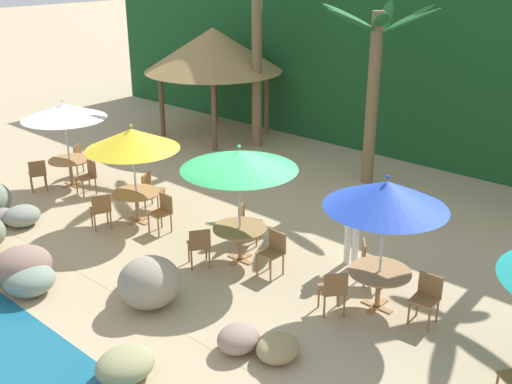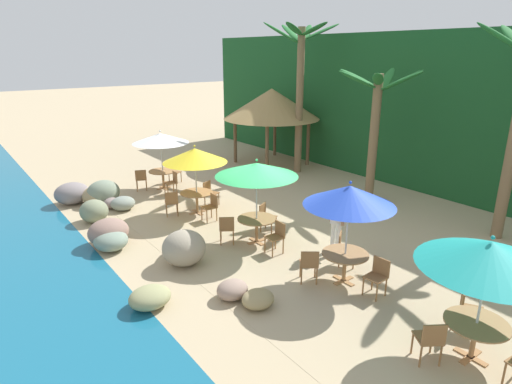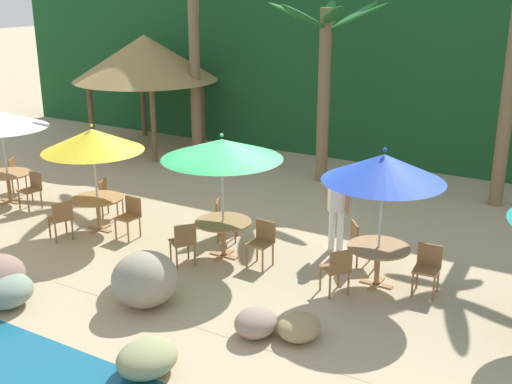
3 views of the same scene
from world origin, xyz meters
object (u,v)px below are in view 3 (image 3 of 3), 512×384
(umbrella_yellow, at_px, (92,140))
(palm_tree_second, at_px, (326,60))
(dining_table_white, at_px, (8,178))
(umbrella_green, at_px, (222,149))
(chair_yellow_left, at_px, (61,217))
(chair_blue_left, at_px, (337,268))
(dining_table_yellow, at_px, (98,203))
(chair_blue_seaward, at_px, (428,266))
(umbrella_white, at_px, (0,120))
(chair_yellow_seaward, at_px, (130,214))
(chair_green_inland, at_px, (223,217))
(dining_table_green, at_px, (223,227))
(chair_white_inland, at_px, (17,172))
(chair_green_left, at_px, (184,241))
(umbrella_blue, at_px, (384,168))
(chair_white_seaward, at_px, (32,187))
(chair_blue_inland, at_px, (360,240))
(waiter_in_white, at_px, (337,205))
(chair_yellow_inland, at_px, (108,195))
(palm_tree_nearest, at_px, (193,12))
(dining_table_blue, at_px, (378,253))
(chair_green_seaward, at_px, (262,240))

(umbrella_yellow, relative_size, palm_tree_second, 0.50)
(dining_table_white, height_order, umbrella_green, umbrella_green)
(chair_yellow_left, relative_size, chair_blue_left, 1.00)
(dining_table_yellow, relative_size, chair_blue_seaward, 1.26)
(umbrella_white, xyz_separation_m, umbrella_yellow, (3.22, -0.28, -0.04))
(chair_yellow_seaward, height_order, chair_blue_seaward, same)
(chair_yellow_seaward, distance_m, chair_yellow_left, 1.40)
(umbrella_yellow, xyz_separation_m, palm_tree_second, (2.62, 5.82, 1.23))
(dining_table_yellow, bearing_deg, chair_green_inland, 19.01)
(umbrella_yellow, height_order, palm_tree_second, palm_tree_second)
(dining_table_green, bearing_deg, umbrella_white, 179.21)
(chair_blue_seaward, height_order, palm_tree_second, palm_tree_second)
(chair_white_inland, bearing_deg, chair_green_left, -13.40)
(dining_table_white, bearing_deg, dining_table_green, -0.79)
(umbrella_green, distance_m, umbrella_blue, 3.05)
(chair_white_seaward, bearing_deg, chair_blue_inland, 6.29)
(umbrella_white, relative_size, chair_white_inland, 2.71)
(dining_table_yellow, height_order, chair_blue_left, chair_blue_left)
(chair_yellow_left, relative_size, waiter_in_white, 0.51)
(dining_table_white, distance_m, umbrella_blue, 9.49)
(dining_table_white, distance_m, waiter_in_white, 8.22)
(chair_yellow_inland, distance_m, chair_blue_inland, 5.98)
(dining_table_white, bearing_deg, palm_tree_nearest, 77.79)
(dining_table_yellow, xyz_separation_m, dining_table_green, (3.10, 0.19, 0.00))
(dining_table_white, bearing_deg, chair_green_inland, 6.07)
(dining_table_blue, xyz_separation_m, palm_tree_nearest, (-8.05, 5.80, 3.70))
(dining_table_green, relative_size, chair_blue_left, 1.26)
(chair_green_seaward, distance_m, chair_blue_seaward, 3.05)
(chair_green_inland, xyz_separation_m, chair_green_left, (0.08, -1.47, 0.00))
(palm_tree_second, bearing_deg, dining_table_green, -85.15)
(chair_white_seaward, height_order, dining_table_green, chair_white_seaward)
(chair_green_inland, bearing_deg, umbrella_blue, -6.19)
(dining_table_blue, relative_size, chair_blue_seaward, 1.26)
(dining_table_blue, bearing_deg, umbrella_green, -173.80)
(chair_white_inland, height_order, umbrella_yellow, umbrella_yellow)
(chair_white_inland, distance_m, palm_tree_second, 8.45)
(dining_table_yellow, height_order, waiter_in_white, waiter_in_white)
(chair_green_left, bearing_deg, dining_table_yellow, 168.25)
(dining_table_yellow, relative_size, palm_tree_second, 0.23)
(umbrella_blue, height_order, waiter_in_white, umbrella_blue)
(umbrella_yellow, xyz_separation_m, umbrella_green, (3.10, 0.19, 0.16))
(dining_table_green, xyz_separation_m, umbrella_blue, (3.03, 0.33, 1.56))
(umbrella_white, bearing_deg, chair_green_left, -8.12)
(chair_yellow_left, distance_m, palm_tree_nearest, 8.27)
(umbrella_yellow, height_order, palm_tree_nearest, palm_tree_nearest)
(palm_tree_nearest, bearing_deg, dining_table_green, -50.71)
(chair_yellow_seaward, relative_size, chair_blue_inland, 1.00)
(umbrella_yellow, bearing_deg, dining_table_white, 174.99)
(chair_green_left, bearing_deg, dining_table_white, 171.88)
(chair_green_seaward, xyz_separation_m, palm_tree_second, (-1.33, 5.58, 2.73))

